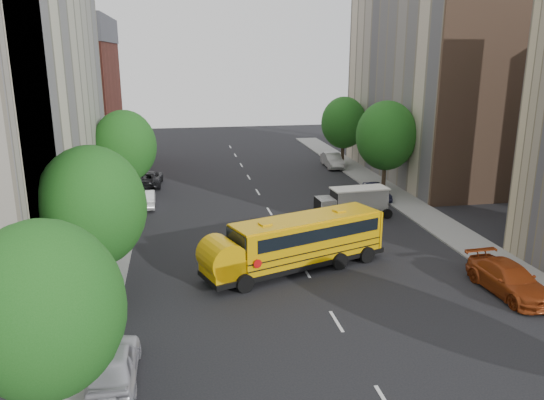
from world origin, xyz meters
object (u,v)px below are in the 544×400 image
object	(u,v)px
street_tree_4	(386,136)
parked_car_0	(114,363)
safari_truck	(353,202)
school_bus	(294,241)
street_tree_0	(44,310)
street_tree_5	(344,123)
street_tree_1	(92,207)
street_tree_2	(125,146)
parked_car_3	(509,279)
parked_car_2	(149,178)
parked_car_5	(332,160)
parked_car_4	(377,191)
parked_car_1	(146,198)

from	to	relation	value
street_tree_4	parked_car_0	world-z (taller)	street_tree_4
street_tree_4	safari_truck	xyz separation A→B (m)	(-5.03, -6.62, -3.88)
school_bus	street_tree_0	bearing A→B (deg)	-150.02
street_tree_0	street_tree_5	size ratio (longest dim) A/B	0.99
parked_car_0	street_tree_1	bearing A→B (deg)	-78.46
street_tree_5	street_tree_2	bearing A→B (deg)	-151.39
street_tree_2	parked_car_3	size ratio (longest dim) A/B	1.43
parked_car_2	street_tree_4	bearing A→B (deg)	165.99
street_tree_1	street_tree_4	bearing A→B (deg)	39.29
street_tree_1	parked_car_3	size ratio (longest dim) A/B	1.47
parked_car_5	street_tree_4	bearing A→B (deg)	-81.06
street_tree_5	parked_car_0	size ratio (longest dim) A/B	1.70
street_tree_4	safari_truck	size ratio (longest dim) A/B	1.50
street_tree_2	parked_car_5	bearing A→B (deg)	28.37
street_tree_5	parked_car_4	world-z (taller)	street_tree_5
street_tree_4	street_tree_5	bearing A→B (deg)	90.00
street_tree_5	parked_car_0	world-z (taller)	street_tree_5
safari_truck	parked_car_0	distance (m)	24.06
parked_car_2	parked_car_3	xyz separation A→B (m)	(19.20, -27.06, 0.10)
parked_car_0	street_tree_0	bearing A→B (deg)	65.47
parked_car_1	parked_car_5	distance (m)	22.65
parked_car_3	parked_car_5	distance (m)	31.80
street_tree_4	parked_car_3	size ratio (longest dim) A/B	1.51
street_tree_1	street_tree_2	xyz separation A→B (m)	(0.00, 18.00, -0.12)
street_tree_4	parked_car_1	distance (m)	21.08
parked_car_0	parked_car_1	xyz separation A→B (m)	(0.00, 24.07, -0.06)
parked_car_1	parked_car_3	world-z (taller)	parked_car_3
street_tree_2	street_tree_5	distance (m)	25.06
safari_truck	parked_car_1	world-z (taller)	safari_truck
street_tree_5	parked_car_2	bearing A→B (deg)	-164.76
street_tree_4	parked_car_3	bearing A→B (deg)	-93.87
parked_car_1	parked_car_2	distance (m)	7.28
parked_car_4	safari_truck	bearing A→B (deg)	-126.93
street_tree_4	parked_car_1	bearing A→B (deg)	-177.53
parked_car_1	parked_car_3	xyz separation A→B (m)	(19.20, -19.78, 0.09)
parked_car_0	parked_car_1	bearing A→B (deg)	-89.84
parked_car_4	street_tree_0	bearing A→B (deg)	-127.11
street_tree_2	parked_car_3	bearing A→B (deg)	-45.10
street_tree_5	parked_car_1	distance (m)	24.63
street_tree_2	parked_car_5	world-z (taller)	street_tree_2
school_bus	parked_car_2	bearing A→B (deg)	92.28
parked_car_5	street_tree_1	bearing A→B (deg)	-123.51
street_tree_5	parked_car_2	world-z (taller)	street_tree_5
street_tree_4	street_tree_5	size ratio (longest dim) A/B	1.08
safari_truck	parked_car_5	xyz separation A→B (m)	(3.63, 17.74, -0.42)
parked_car_3	safari_truck	bearing A→B (deg)	101.16
street_tree_0	parked_car_5	xyz separation A→B (m)	(20.60, 39.13, -3.86)
safari_truck	parked_car_4	distance (m)	5.89
street_tree_0	parked_car_0	size ratio (longest dim) A/B	1.68
street_tree_5	parked_car_1	bearing A→B (deg)	-147.97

